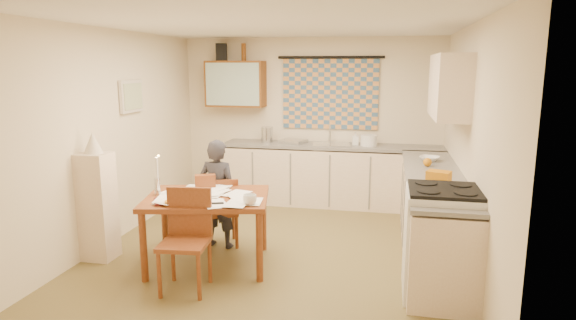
% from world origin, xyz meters
% --- Properties ---
extents(floor, '(4.00, 4.50, 0.02)m').
position_xyz_m(floor, '(0.00, 0.00, -0.01)').
color(floor, brown).
rests_on(floor, ground).
extents(ceiling, '(4.00, 4.50, 0.02)m').
position_xyz_m(ceiling, '(0.00, 0.00, 2.51)').
color(ceiling, white).
rests_on(ceiling, floor).
extents(wall_back, '(4.00, 0.02, 2.50)m').
position_xyz_m(wall_back, '(0.00, 2.26, 1.25)').
color(wall_back, beige).
rests_on(wall_back, floor).
extents(wall_front, '(4.00, 0.02, 2.50)m').
position_xyz_m(wall_front, '(0.00, -2.26, 1.25)').
color(wall_front, beige).
rests_on(wall_front, floor).
extents(wall_left, '(0.02, 4.50, 2.50)m').
position_xyz_m(wall_left, '(-2.01, 0.00, 1.25)').
color(wall_left, beige).
rests_on(wall_left, floor).
extents(wall_right, '(0.02, 4.50, 2.50)m').
position_xyz_m(wall_right, '(2.01, 0.00, 1.25)').
color(wall_right, beige).
rests_on(wall_right, floor).
extents(window_blind, '(1.45, 0.03, 1.05)m').
position_xyz_m(window_blind, '(0.30, 2.22, 1.65)').
color(window_blind, '#3A5F82').
rests_on(window_blind, wall_back).
extents(curtain_rod, '(1.60, 0.04, 0.04)m').
position_xyz_m(curtain_rod, '(0.30, 2.20, 2.20)').
color(curtain_rod, black).
rests_on(curtain_rod, wall_back).
extents(wall_cabinet, '(0.90, 0.34, 0.70)m').
position_xyz_m(wall_cabinet, '(-1.15, 2.08, 1.80)').
color(wall_cabinet, '#5D300C').
rests_on(wall_cabinet, wall_back).
extents(wall_cabinet_glass, '(0.84, 0.02, 0.64)m').
position_xyz_m(wall_cabinet_glass, '(-1.15, 1.91, 1.80)').
color(wall_cabinet_glass, '#99B2A5').
rests_on(wall_cabinet_glass, wall_back).
extents(upper_cabinet_right, '(0.34, 1.30, 0.70)m').
position_xyz_m(upper_cabinet_right, '(1.83, 0.55, 1.85)').
color(upper_cabinet_right, beige).
rests_on(upper_cabinet_right, wall_right).
extents(framed_print, '(0.04, 0.50, 0.40)m').
position_xyz_m(framed_print, '(-1.97, 0.40, 1.70)').
color(framed_print, beige).
rests_on(framed_print, wall_left).
extents(print_canvas, '(0.01, 0.42, 0.32)m').
position_xyz_m(print_canvas, '(-1.95, 0.40, 1.70)').
color(print_canvas, silver).
rests_on(print_canvas, wall_left).
extents(counter_back, '(3.30, 0.62, 0.92)m').
position_xyz_m(counter_back, '(0.38, 1.95, 0.45)').
color(counter_back, beige).
rests_on(counter_back, floor).
extents(counter_right, '(0.62, 2.95, 0.92)m').
position_xyz_m(counter_right, '(1.70, 0.23, 0.45)').
color(counter_right, beige).
rests_on(counter_right, floor).
extents(stove, '(0.65, 0.65, 1.01)m').
position_xyz_m(stove, '(1.70, -0.79, 0.50)').
color(stove, white).
rests_on(stove, floor).
extents(sink, '(0.62, 0.53, 0.10)m').
position_xyz_m(sink, '(0.36, 1.95, 0.88)').
color(sink, silver).
rests_on(sink, counter_back).
extents(tap, '(0.04, 0.04, 0.28)m').
position_xyz_m(tap, '(0.32, 2.13, 1.06)').
color(tap, silver).
rests_on(tap, counter_back).
extents(dish_rack, '(0.43, 0.40, 0.06)m').
position_xyz_m(dish_rack, '(-0.21, 1.95, 0.95)').
color(dish_rack, silver).
rests_on(dish_rack, counter_back).
extents(kettle, '(0.22, 0.22, 0.24)m').
position_xyz_m(kettle, '(-0.62, 1.95, 1.04)').
color(kettle, silver).
rests_on(kettle, counter_back).
extents(mixing_bowl, '(0.30, 0.30, 0.16)m').
position_xyz_m(mixing_bowl, '(0.92, 1.95, 1.00)').
color(mixing_bowl, white).
rests_on(mixing_bowl, counter_back).
extents(soap_bottle, '(0.11, 0.11, 0.20)m').
position_xyz_m(soap_bottle, '(0.72, 2.00, 1.02)').
color(soap_bottle, white).
rests_on(soap_bottle, counter_back).
extents(bowl, '(0.36, 0.36, 0.06)m').
position_xyz_m(bowl, '(1.70, 0.94, 0.95)').
color(bowl, white).
rests_on(bowl, counter_right).
extents(orange_bag, '(0.26, 0.23, 0.12)m').
position_xyz_m(orange_bag, '(1.70, -0.21, 0.98)').
color(orange_bag, '#C6750C').
rests_on(orange_bag, counter_right).
extents(fruit_orange, '(0.10, 0.10, 0.10)m').
position_xyz_m(fruit_orange, '(1.65, 0.60, 0.97)').
color(fruit_orange, '#C6750C').
rests_on(fruit_orange, counter_right).
extents(speaker, '(0.21, 0.23, 0.26)m').
position_xyz_m(speaker, '(-1.37, 2.08, 2.28)').
color(speaker, black).
rests_on(speaker, wall_cabinet).
extents(bottle_green, '(0.08, 0.08, 0.26)m').
position_xyz_m(bottle_green, '(-1.34, 2.08, 2.28)').
color(bottle_green, '#195926').
rests_on(bottle_green, wall_cabinet).
extents(bottle_brown, '(0.09, 0.09, 0.26)m').
position_xyz_m(bottle_brown, '(-1.01, 2.08, 2.28)').
color(bottle_brown, '#5D300C').
rests_on(bottle_brown, wall_cabinet).
extents(dining_table, '(1.41, 1.18, 0.75)m').
position_xyz_m(dining_table, '(-0.62, -0.58, 0.38)').
color(dining_table, '#632C11').
rests_on(dining_table, floor).
extents(chair_far, '(0.49, 0.49, 0.82)m').
position_xyz_m(chair_far, '(-0.68, -0.02, 0.25)').
color(chair_far, '#632C11').
rests_on(chair_far, floor).
extents(chair_near, '(0.47, 0.47, 0.95)m').
position_xyz_m(chair_near, '(-0.62, -1.17, 0.29)').
color(chair_near, '#632C11').
rests_on(chair_near, floor).
extents(person, '(0.53, 0.40, 1.26)m').
position_xyz_m(person, '(-0.69, -0.05, 0.63)').
color(person, black).
rests_on(person, floor).
extents(shelf_stand, '(0.32, 0.30, 1.17)m').
position_xyz_m(shelf_stand, '(-1.84, -0.66, 0.58)').
color(shelf_stand, beige).
rests_on(shelf_stand, floor).
extents(lampshade, '(0.20, 0.20, 0.22)m').
position_xyz_m(lampshade, '(-1.84, -0.66, 1.28)').
color(lampshade, beige).
rests_on(lampshade, shelf_stand).
extents(letter_rack, '(0.24, 0.18, 0.16)m').
position_xyz_m(letter_rack, '(-0.74, -0.32, 0.83)').
color(letter_rack, '#632C11').
rests_on(letter_rack, dining_table).
extents(mug, '(0.24, 0.24, 0.11)m').
position_xyz_m(mug, '(-0.09, -0.81, 0.80)').
color(mug, white).
rests_on(mug, dining_table).
extents(magazine, '(0.42, 0.43, 0.02)m').
position_xyz_m(magazine, '(-1.03, -0.93, 0.76)').
color(magazine, maroon).
rests_on(magazine, dining_table).
extents(book, '(0.31, 0.35, 0.02)m').
position_xyz_m(book, '(-0.97, -0.78, 0.76)').
color(book, '#C6750C').
rests_on(book, dining_table).
extents(orange_box, '(0.14, 0.13, 0.04)m').
position_xyz_m(orange_box, '(-0.84, -0.96, 0.77)').
color(orange_box, '#C6750C').
rests_on(orange_box, dining_table).
extents(eyeglasses, '(0.14, 0.09, 0.02)m').
position_xyz_m(eyeglasses, '(-0.41, -0.85, 0.76)').
color(eyeglasses, black).
rests_on(eyeglasses, dining_table).
extents(candle_holder, '(0.07, 0.07, 0.18)m').
position_xyz_m(candle_holder, '(-1.14, -0.64, 0.84)').
color(candle_holder, silver).
rests_on(candle_holder, dining_table).
extents(candle, '(0.03, 0.03, 0.22)m').
position_xyz_m(candle, '(-1.13, -0.65, 1.04)').
color(candle, white).
rests_on(candle, dining_table).
extents(candle_flame, '(0.02, 0.02, 0.02)m').
position_xyz_m(candle_flame, '(-1.11, -0.63, 1.16)').
color(candle_flame, '#FFCC66').
rests_on(candle_flame, dining_table).
extents(papers, '(1.19, 0.94, 0.03)m').
position_xyz_m(papers, '(-0.61, -0.60, 0.76)').
color(papers, white).
rests_on(papers, dining_table).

